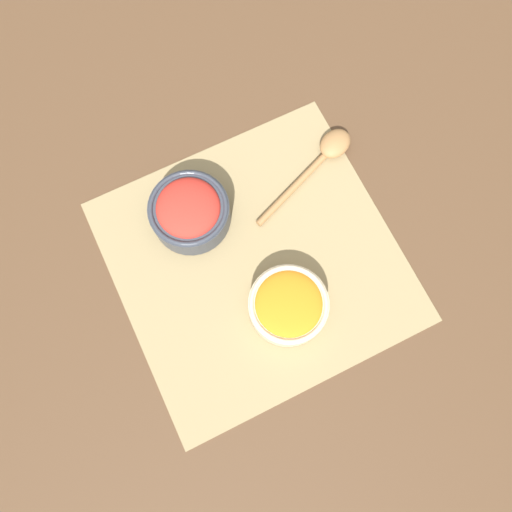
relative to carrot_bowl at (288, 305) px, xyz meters
The scene contains 5 objects.
ground_plane 0.10m from the carrot_bowl, ahead, with size 3.00×3.00×0.00m, color #513823.
placemat 0.10m from the carrot_bowl, ahead, with size 0.46×0.47×0.00m.
carrot_bowl is the anchor object (origin of this frame).
tomato_bowl 0.23m from the carrot_bowl, 20.09° to the left, with size 0.14×0.14×0.07m.
wooden_spoon 0.28m from the carrot_bowl, 40.56° to the right, with size 0.11×0.23×0.03m.
Camera 1 is at (-0.19, 0.09, 0.83)m, focal length 35.00 mm.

